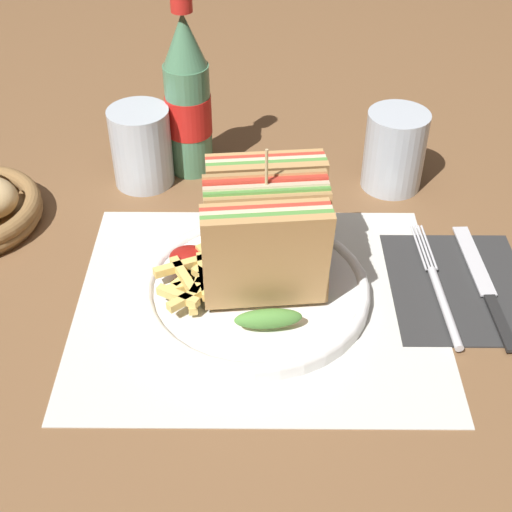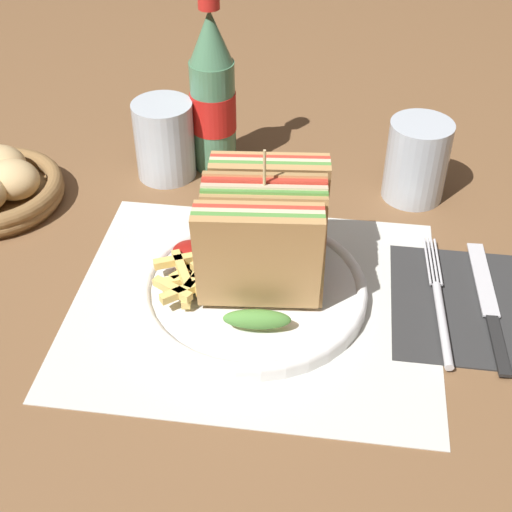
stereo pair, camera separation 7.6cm
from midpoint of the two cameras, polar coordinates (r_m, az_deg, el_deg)
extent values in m
plane|color=brown|center=(0.76, -4.51, -3.63)|extent=(4.00, 4.00, 0.00)
cube|color=silver|center=(0.76, -2.65, -3.86)|extent=(0.39, 0.33, 0.00)
cylinder|color=white|center=(0.76, -2.85, -2.99)|extent=(0.24, 0.24, 0.01)
torus|color=white|center=(0.76, -2.87, -2.60)|extent=(0.24, 0.24, 0.01)
cube|color=tan|center=(0.68, -2.33, -0.79)|extent=(0.12, 0.04, 0.12)
cube|color=#518E3D|center=(0.69, -2.36, -0.45)|extent=(0.12, 0.04, 0.12)
cube|color=beige|center=(0.69, -2.40, -0.11)|extent=(0.12, 0.04, 0.12)
cube|color=red|center=(0.70, -2.44, 0.22)|extent=(0.12, 0.04, 0.12)
cube|color=tan|center=(0.71, -2.47, 0.55)|extent=(0.12, 0.04, 0.12)
ellipsoid|color=#518E3D|center=(0.70, -2.12, -5.17)|extent=(0.07, 0.03, 0.02)
cube|color=tan|center=(0.70, -2.08, 0.20)|extent=(0.12, 0.04, 0.12)
cube|color=#518E3D|center=(0.71, -2.13, 0.69)|extent=(0.12, 0.04, 0.12)
cube|color=beige|center=(0.71, -2.17, 1.17)|extent=(0.12, 0.04, 0.12)
cube|color=red|center=(0.72, -2.21, 1.64)|extent=(0.12, 0.04, 0.12)
cube|color=tan|center=(0.72, -2.25, 2.11)|extent=(0.12, 0.04, 0.12)
ellipsoid|color=#518E3D|center=(0.73, -2.00, -2.73)|extent=(0.07, 0.03, 0.02)
cube|color=tan|center=(0.75, -2.07, 3.60)|extent=(0.12, 0.04, 0.12)
cube|color=#518E3D|center=(0.76, -2.11, 3.87)|extent=(0.12, 0.04, 0.12)
cube|color=beige|center=(0.76, -2.14, 4.14)|extent=(0.12, 0.04, 0.12)
cube|color=red|center=(0.77, -2.18, 4.40)|extent=(0.12, 0.04, 0.12)
cube|color=tan|center=(0.78, -2.21, 4.66)|extent=(0.12, 0.04, 0.12)
ellipsoid|color=#518E3D|center=(0.77, -1.88, -0.50)|extent=(0.07, 0.03, 0.02)
cylinder|color=tan|center=(0.71, -2.26, 2.87)|extent=(0.00, 0.00, 0.16)
cube|color=#E5C166|center=(0.76, -7.66, -2.06)|extent=(0.06, 0.04, 0.01)
cube|color=#E5C166|center=(0.74, -8.10, -3.23)|extent=(0.02, 0.05, 0.01)
cube|color=#E5C166|center=(0.75, -7.26, -2.15)|extent=(0.06, 0.06, 0.01)
cube|color=#E5C166|center=(0.76, -7.91, -1.51)|extent=(0.04, 0.05, 0.01)
cube|color=#E5C166|center=(0.73, -7.54, -3.01)|extent=(0.06, 0.05, 0.01)
cube|color=#E5C166|center=(0.74, -6.50, -2.07)|extent=(0.04, 0.04, 0.01)
cube|color=#E5C166|center=(0.76, -8.34, -0.77)|extent=(0.07, 0.04, 0.01)
cube|color=#E5C166|center=(0.75, -5.39, -1.34)|extent=(0.06, 0.03, 0.01)
cube|color=#E5C166|center=(0.73, -9.23, -3.33)|extent=(0.05, 0.03, 0.01)
cube|color=#E5C166|center=(0.75, -8.73, -1.91)|extent=(0.03, 0.06, 0.01)
cube|color=#E5C166|center=(0.73, -5.37, -2.38)|extent=(0.06, 0.01, 0.01)
cube|color=#E5C166|center=(0.74, -7.22, -2.02)|extent=(0.02, 0.05, 0.01)
cube|color=#E5C166|center=(0.76, -6.27, -0.64)|extent=(0.04, 0.06, 0.01)
cube|color=#E5C166|center=(0.75, -7.13, -1.73)|extent=(0.02, 0.07, 0.01)
ellipsoid|color=maroon|center=(0.78, -8.14, -0.16)|extent=(0.04, 0.04, 0.02)
cube|color=#2D2D2D|center=(0.80, 13.35, -2.46)|extent=(0.15, 0.18, 0.00)
cylinder|color=silver|center=(0.76, 12.14, -4.11)|extent=(0.01, 0.12, 0.01)
cylinder|color=silver|center=(0.83, 10.37, 0.60)|extent=(0.01, 0.08, 0.00)
cylinder|color=silver|center=(0.83, 10.64, 0.61)|extent=(0.01, 0.08, 0.00)
cylinder|color=silver|center=(0.83, 10.91, 0.62)|extent=(0.01, 0.08, 0.00)
cylinder|color=silver|center=(0.83, 11.17, 0.62)|extent=(0.01, 0.08, 0.00)
cube|color=black|center=(0.76, 16.32, -5.25)|extent=(0.02, 0.08, 0.00)
cube|color=silver|center=(0.83, 14.56, -0.39)|extent=(0.02, 0.12, 0.00)
cylinder|color=#4C7F5B|center=(0.94, -7.72, 10.70)|extent=(0.06, 0.06, 0.15)
cylinder|color=red|center=(0.94, -7.76, 11.10)|extent=(0.06, 0.06, 0.05)
cone|color=#4C7F5B|center=(0.90, -8.33, 16.74)|extent=(0.05, 0.05, 0.07)
cylinder|color=red|center=(0.88, -8.62, 19.46)|extent=(0.03, 0.03, 0.02)
cylinder|color=silver|center=(0.92, 8.72, 8.28)|extent=(0.08, 0.08, 0.10)
cylinder|color=black|center=(0.94, 8.52, 6.53)|extent=(0.07, 0.07, 0.04)
cylinder|color=silver|center=(0.94, -11.48, 8.49)|extent=(0.08, 0.08, 0.10)
cylinder|color=black|center=(0.95, -11.22, 6.77)|extent=(0.07, 0.07, 0.04)
camera|label=1|loc=(0.04, -92.86, -2.35)|focal=50.00mm
camera|label=2|loc=(0.04, 87.14, 2.35)|focal=50.00mm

